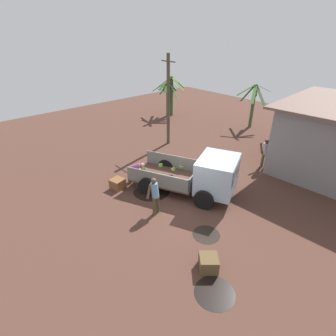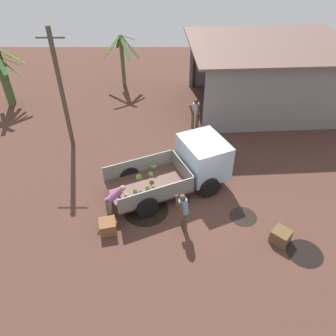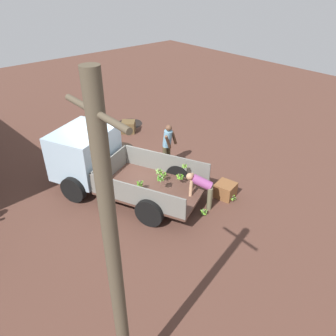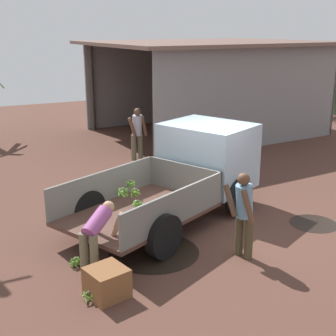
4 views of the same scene
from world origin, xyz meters
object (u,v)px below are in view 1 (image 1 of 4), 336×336
(person_bystander_near_shed, at_px, (265,152))
(banana_bunch_on_ground_1, at_px, (135,177))
(person_foreground_visitor, at_px, (155,194))
(wooden_crate_0, at_px, (118,184))
(person_worker_loading, at_px, (135,170))
(cargo_truck, at_px, (207,175))
(utility_pole, at_px, (168,101))
(banana_bunch_on_ground_0, at_px, (114,184))
(wooden_crate_1, at_px, (208,263))

(person_bystander_near_shed, height_order, banana_bunch_on_ground_1, person_bystander_near_shed)
(person_foreground_visitor, bearing_deg, wooden_crate_0, -12.68)
(wooden_crate_0, bearing_deg, person_worker_loading, 80.16)
(cargo_truck, bearing_deg, utility_pole, 129.38)
(cargo_truck, height_order, banana_bunch_on_ground_0, cargo_truck)
(person_foreground_visitor, height_order, person_worker_loading, person_foreground_visitor)
(banana_bunch_on_ground_0, bearing_deg, utility_pole, 111.92)
(banana_bunch_on_ground_0, bearing_deg, wooden_crate_0, 2.65)
(utility_pole, relative_size, banana_bunch_on_ground_0, 22.88)
(cargo_truck, bearing_deg, banana_bunch_on_ground_0, -166.15)
(person_foreground_visitor, height_order, wooden_crate_1, person_foreground_visitor)
(cargo_truck, xyz_separation_m, person_foreground_visitor, (-0.50, -2.57, -0.11))
(cargo_truck, bearing_deg, person_foreground_visitor, -125.41)
(person_bystander_near_shed, height_order, wooden_crate_1, person_bystander_near_shed)
(person_worker_loading, relative_size, banana_bunch_on_ground_0, 4.65)
(utility_pole, distance_m, person_foreground_visitor, 7.68)
(banana_bunch_on_ground_1, bearing_deg, banana_bunch_on_ground_0, -95.32)
(person_bystander_near_shed, xyz_separation_m, banana_bunch_on_ground_0, (-3.81, -7.05, -0.82))
(utility_pole, relative_size, person_bystander_near_shed, 3.29)
(banana_bunch_on_ground_0, bearing_deg, person_foreground_visitor, 2.82)
(cargo_truck, xyz_separation_m, banana_bunch_on_ground_0, (-3.44, -2.71, -0.91))
(utility_pole, distance_m, person_bystander_near_shed, 6.50)
(person_worker_loading, relative_size, wooden_crate_0, 1.95)
(cargo_truck, bearing_deg, wooden_crate_0, -163.77)
(person_bystander_near_shed, bearing_deg, person_worker_loading, -24.73)
(utility_pole, xyz_separation_m, person_worker_loading, (2.67, -4.57, -2.12))
(person_foreground_visitor, bearing_deg, banana_bunch_on_ground_1, -35.37)
(wooden_crate_0, xyz_separation_m, wooden_crate_1, (5.98, -0.44, 0.01))
(utility_pole, bearing_deg, cargo_truck, -26.27)
(person_bystander_near_shed, bearing_deg, banana_bunch_on_ground_1, -28.16)
(person_bystander_near_shed, distance_m, banana_bunch_on_ground_0, 8.05)
(person_foreground_visitor, distance_m, banana_bunch_on_ground_0, 3.05)
(cargo_truck, relative_size, utility_pole, 0.93)
(banana_bunch_on_ground_1, bearing_deg, person_foreground_visitor, -19.85)
(person_foreground_visitor, xyz_separation_m, person_bystander_near_shed, (0.87, 6.90, 0.02))
(utility_pole, height_order, person_bystander_near_shed, utility_pole)
(utility_pole, xyz_separation_m, banana_bunch_on_ground_0, (2.22, -5.50, -2.71))
(cargo_truck, distance_m, person_bystander_near_shed, 4.35)
(person_foreground_visitor, bearing_deg, cargo_truck, -116.57)
(banana_bunch_on_ground_1, height_order, wooden_crate_1, wooden_crate_1)
(banana_bunch_on_ground_1, distance_m, wooden_crate_1, 6.37)
(person_worker_loading, height_order, person_bystander_near_shed, person_bystander_near_shed)
(wooden_crate_0, bearing_deg, person_foreground_visitor, 2.84)
(person_worker_loading, bearing_deg, banana_bunch_on_ground_1, 108.82)
(person_worker_loading, bearing_deg, person_foreground_visitor, -54.92)
(person_bystander_near_shed, xyz_separation_m, wooden_crate_0, (-3.51, -7.03, -0.69))
(person_foreground_visitor, bearing_deg, wooden_crate_1, 154.76)
(wooden_crate_1, bearing_deg, utility_pole, 145.08)
(person_foreground_visitor, distance_m, wooden_crate_0, 2.73)
(utility_pole, relative_size, wooden_crate_0, 9.61)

